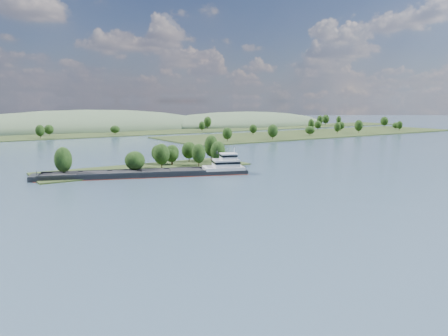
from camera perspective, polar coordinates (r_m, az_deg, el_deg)
ground at (r=156.11m, az=-1.58°, el=-2.99°), size 1800.00×1800.00×0.00m
tree_island at (r=209.55m, az=-8.39°, el=1.06°), size 100.00×32.08×14.86m
right_bank at (r=440.11m, az=12.38°, el=4.51°), size 320.00×90.00×14.47m
back_shoreline at (r=421.39m, az=-20.43°, el=3.96°), size 900.00×60.00×15.16m
hill_east at (r=589.18m, az=2.55°, el=5.63°), size 260.00×140.00×36.00m
hill_west at (r=530.47m, az=-17.46°, el=4.90°), size 320.00×160.00×44.00m
cargo_barge at (r=189.21m, az=-8.55°, el=-0.54°), size 88.32×40.80×12.19m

